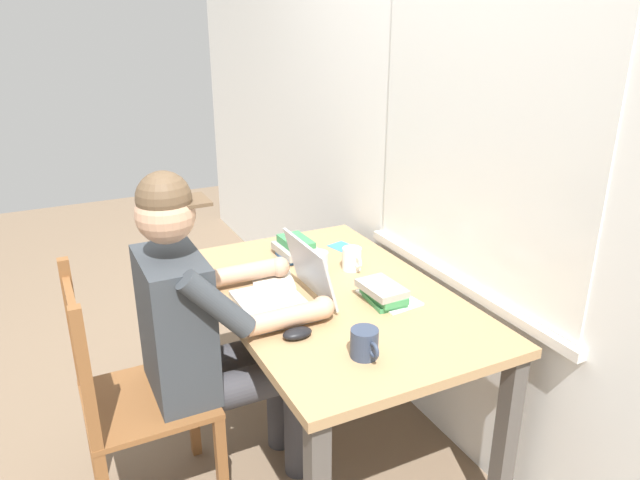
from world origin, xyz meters
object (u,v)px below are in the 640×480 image
laptop (288,290)px  book_stack_side (296,248)px  coffee_mug_dark (365,343)px  coffee_mug_spare (319,264)px  book_stack_main (383,293)px  coffee_mug_white (352,259)px  wooden_chair (131,400)px  computer_mouse (297,333)px  seated_person (207,325)px  landscape_photo_print (344,247)px  desk (332,314)px

laptop → book_stack_side: (-0.39, 0.20, -0.01)m
coffee_mug_dark → book_stack_side: (-0.82, 0.14, -0.01)m
coffee_mug_spare → book_stack_main: size_ratio=0.60×
book_stack_side → coffee_mug_white: bearing=34.0°
wooden_chair → computer_mouse: size_ratio=9.38×
wooden_chair → coffee_mug_white: bearing=98.6°
book_stack_side → seated_person: bearing=-54.1°
laptop → book_stack_main: laptop is taller
coffee_mug_spare → coffee_mug_dark: bearing=-13.0°
landscape_photo_print → coffee_mug_dark: bearing=-38.8°
book_stack_main → book_stack_side: (-0.53, -0.11, 0.00)m
seated_person → coffee_mug_white: seated_person is taller
wooden_chair → coffee_mug_spare: wooden_chair is taller
coffee_mug_dark → book_stack_side: 0.83m
desk → seated_person: seated_person is taller
computer_mouse → coffee_mug_dark: coffee_mug_dark is taller
desk → coffee_mug_spare: 0.21m
seated_person → computer_mouse: 0.35m
seated_person → coffee_mug_dark: bearing=39.0°
wooden_chair → landscape_photo_print: wooden_chair is taller
laptop → coffee_mug_white: size_ratio=2.86×
wooden_chair → landscape_photo_print: size_ratio=7.21×
seated_person → coffee_mug_spare: seated_person is taller
wooden_chair → book_stack_main: (0.16, 0.89, 0.28)m
computer_mouse → coffee_mug_white: 0.59m
seated_person → book_stack_side: 0.62m
coffee_mug_white → coffee_mug_dark: (0.59, -0.29, -0.00)m
desk → book_stack_side: bearing=176.8°
seated_person → laptop: (0.02, 0.30, 0.08)m
coffee_mug_dark → coffee_mug_spare: (-0.59, 0.14, 0.00)m
seated_person → landscape_photo_print: 0.82m
wooden_chair → coffee_mug_spare: bearing=100.4°
desk → landscape_photo_print: bearing=146.1°
landscape_photo_print → wooden_chair: bearing=-84.6°
coffee_mug_spare → landscape_photo_print: 0.33m
seated_person → book_stack_main: seated_person is taller
laptop → book_stack_side: laptop is taller
computer_mouse → laptop: bearing=163.2°
seated_person → book_stack_side: size_ratio=6.35×
coffee_mug_white → landscape_photo_print: (-0.22, 0.08, -0.05)m
wooden_chair → coffee_mug_dark: size_ratio=7.52×
book_stack_main → coffee_mug_spare: bearing=-160.4°
laptop → coffee_mug_white: 0.39m
laptop → landscape_photo_print: (-0.39, 0.44, -0.05)m
coffee_mug_spare → seated_person: bearing=-74.1°
landscape_photo_print → coffee_mug_spare: bearing=-61.0°
book_stack_side → coffee_mug_dark: bearing=-9.6°
coffee_mug_spare → computer_mouse: bearing=-34.5°
desk → book_stack_main: size_ratio=6.73×
coffee_mug_spare → landscape_photo_print: size_ratio=0.89×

